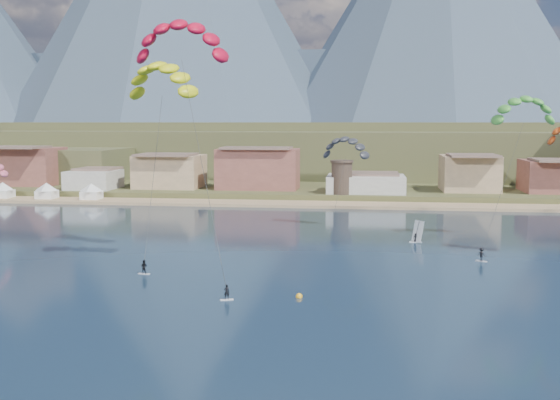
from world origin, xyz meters
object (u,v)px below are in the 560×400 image
watchtower (342,177)px  buoy (299,296)px  kitesurfer_green (524,107)px  windsurfer (416,236)px  kitesurfer_red (181,35)px  kitesurfer_yellow (162,75)px

watchtower → buoy: watchtower is taller
kitesurfer_green → windsurfer: size_ratio=7.56×
windsurfer → buoy: 40.85m
buoy → kitesurfer_red: bearing=149.9°
watchtower → kitesurfer_red: kitesurfer_red is taller
kitesurfer_red → windsurfer: size_ratio=9.47×
watchtower → kitesurfer_red: (-17.42, -83.69, 24.71)m
kitesurfer_red → kitesurfer_yellow: size_ratio=1.14×
kitesurfer_red → buoy: 36.11m
watchtower → windsurfer: watchtower is taller
windsurfer → kitesurfer_green: bearing=4.9°
kitesurfer_red → kitesurfer_green: 57.83m
kitesurfer_red → kitesurfer_yellow: bearing=118.4°
kitesurfer_yellow → buoy: (22.52, -21.21, -26.82)m
kitesurfer_red → buoy: size_ratio=44.19×
windsurfer → kitesurfer_yellow: bearing=-157.0°
kitesurfer_red → kitesurfer_green: size_ratio=1.25×
kitesurfer_yellow → kitesurfer_green: size_ratio=1.09×
kitesurfer_red → kitesurfer_yellow: (-6.43, 11.87, -4.13)m
watchtower → kitesurfer_red: size_ratio=0.25×
kitesurfer_green → buoy: kitesurfer_green is taller
kitesurfer_yellow → windsurfer: bearing=23.0°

